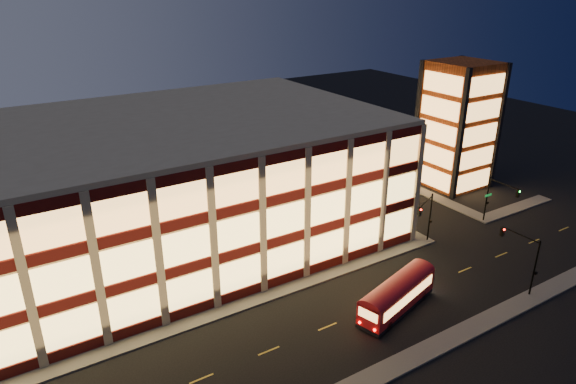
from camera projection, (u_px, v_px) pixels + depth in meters
ground at (255, 307)px, 48.04m from camera, size 200.00×200.00×0.00m
sidewalk_office_south at (221, 311)px, 47.31m from camera, size 54.00×2.00×0.15m
sidewalk_office_east at (340, 195)px, 72.61m from camera, size 2.00×30.00×0.15m
sidewalk_tower_south at (514, 209)px, 68.48m from camera, size 14.00×2.00×0.15m
sidewalk_tower_west at (397, 180)px, 78.02m from camera, size 2.00×30.00×0.15m
office_building at (157, 185)px, 57.04m from camera, size 50.45×30.45×14.50m
stair_tower at (457, 125)px, 73.59m from camera, size 8.60×8.60×18.00m
traffic_signal_far at (426, 213)px, 57.58m from camera, size 3.79×1.87×6.00m
traffic_signal_right at (498, 195)px, 62.46m from camera, size 1.20×4.37×6.00m
traffic_signal_near at (523, 252)px, 49.40m from camera, size 0.32×4.45×6.00m
trolley_bus at (397, 293)px, 46.95m from camera, size 9.88×4.92×3.25m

